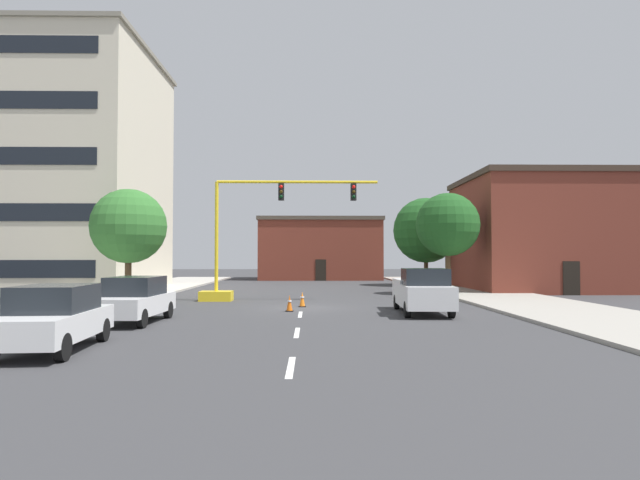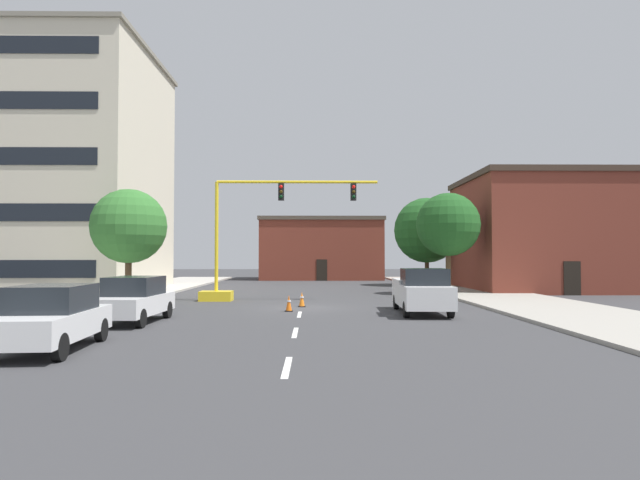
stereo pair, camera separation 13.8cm
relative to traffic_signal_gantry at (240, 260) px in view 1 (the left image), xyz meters
name	(u,v)px [view 1 (the left image)]	position (x,y,z in m)	size (l,w,h in m)	color
ground_plane	(301,308)	(3.55, -4.20, -2.30)	(160.00, 160.00, 0.00)	#38383A
sidewalk_left	(117,295)	(-8.25, 3.80, -2.23)	(6.00, 56.00, 0.14)	#B2ADA3
sidewalk_right	(488,294)	(15.35, 3.80, -2.23)	(6.00, 56.00, 0.14)	#9E998E
lane_stripe_seg_0	(291,367)	(3.55, -18.20, -2.30)	(0.16, 2.40, 0.01)	silver
lane_stripe_seg_1	(297,332)	(3.55, -12.70, -2.30)	(0.16, 2.40, 0.01)	silver
lane_stripe_seg_2	(300,314)	(3.55, -7.20, -2.30)	(0.16, 2.40, 0.01)	silver
lane_stripe_seg_3	(302,303)	(3.55, -1.70, -2.30)	(0.16, 2.40, 0.01)	silver
building_tall_left	(57,171)	(-14.83, 9.45, 6.56)	(14.13, 13.88, 17.71)	beige
building_brick_center	(320,249)	(5.03, 29.02, 1.06)	(13.30, 8.69, 6.71)	brown
building_row_right	(537,233)	(20.83, 9.21, 1.93)	(10.61, 10.80, 8.45)	brown
traffic_signal_gantry	(240,260)	(0.00, 0.00, 0.00)	(10.05, 1.20, 6.83)	yellow
tree_right_mid	(448,225)	(13.08, 4.90, 2.30)	(4.20, 4.20, 6.72)	#4C3823
tree_left_near	(129,226)	(-6.18, -0.36, 1.89)	(4.16, 4.16, 6.29)	#4C3823
tree_right_far	(426,230)	(13.91, 15.54, 2.45)	(5.60, 5.60, 7.56)	#4C3823
pickup_truck_white	(422,291)	(8.92, -6.79, -1.33)	(2.22, 5.48, 1.99)	white
sedan_white_near_left	(135,299)	(-2.67, -9.94, -1.41)	(2.01, 4.56, 1.74)	white
sedan_white_mid_left	(54,317)	(-2.86, -15.98, -1.41)	(2.15, 4.62, 1.74)	white
traffic_cone_roadside_a	(302,299)	(3.58, -3.67, -1.93)	(0.36, 0.36, 0.76)	black
traffic_cone_roadside_b	(289,303)	(3.03, -5.90, -1.94)	(0.36, 0.36, 0.75)	black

